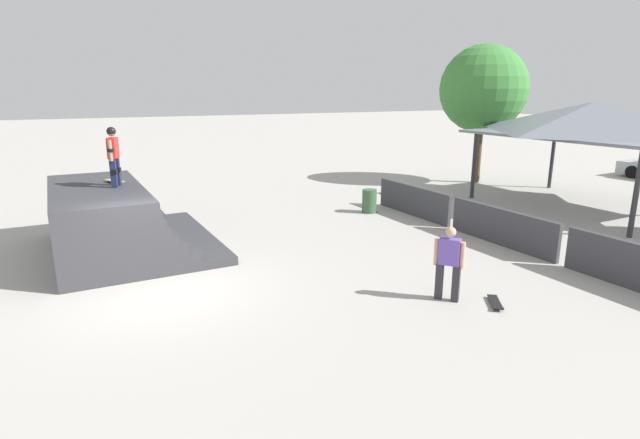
{
  "coord_description": "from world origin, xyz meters",
  "views": [
    {
      "loc": [
        10.83,
        -1.7,
        4.29
      ],
      "look_at": [
        -0.44,
        4.29,
        1.0
      ],
      "focal_mm": 28.0,
      "sensor_mm": 36.0,
      "label": 1
    }
  ],
  "objects_px": {
    "skater_on_deck": "(113,153)",
    "bystander_walking": "(449,260)",
    "skateboard_on_deck": "(115,181)",
    "skateboard_on_ground": "(495,303)",
    "trash_bin": "(369,201)",
    "tree_beside_pavilion": "(483,89)"
  },
  "relations": [
    {
      "from": "skater_on_deck",
      "to": "trash_bin",
      "type": "xyz_separation_m",
      "value": [
        -0.6,
        8.52,
        -2.3
      ]
    },
    {
      "from": "skateboard_on_ground",
      "to": "trash_bin",
      "type": "height_order",
      "value": "trash_bin"
    },
    {
      "from": "tree_beside_pavilion",
      "to": "trash_bin",
      "type": "relative_size",
      "value": 7.54
    },
    {
      "from": "skateboard_on_ground",
      "to": "trash_bin",
      "type": "xyz_separation_m",
      "value": [
        -8.05,
        2.2,
        0.37
      ]
    },
    {
      "from": "tree_beside_pavilion",
      "to": "trash_bin",
      "type": "xyz_separation_m",
      "value": [
        2.77,
        -8.04,
        -3.96
      ]
    },
    {
      "from": "skateboard_on_deck",
      "to": "skateboard_on_ground",
      "type": "xyz_separation_m",
      "value": [
        8.0,
        6.3,
        -1.82
      ]
    },
    {
      "from": "skateboard_on_deck",
      "to": "trash_bin",
      "type": "distance_m",
      "value": 8.63
    },
    {
      "from": "skateboard_on_deck",
      "to": "bystander_walking",
      "type": "bearing_deg",
      "value": 15.88
    },
    {
      "from": "trash_bin",
      "to": "tree_beside_pavilion",
      "type": "bearing_deg",
      "value": 108.99
    },
    {
      "from": "skater_on_deck",
      "to": "bystander_walking",
      "type": "height_order",
      "value": "skater_on_deck"
    },
    {
      "from": "bystander_walking",
      "to": "trash_bin",
      "type": "distance_m",
      "value": 7.92
    },
    {
      "from": "skateboard_on_ground",
      "to": "trash_bin",
      "type": "distance_m",
      "value": 8.35
    },
    {
      "from": "skater_on_deck",
      "to": "tree_beside_pavilion",
      "type": "height_order",
      "value": "tree_beside_pavilion"
    },
    {
      "from": "skateboard_on_ground",
      "to": "trash_bin",
      "type": "bearing_deg",
      "value": -159.16
    },
    {
      "from": "trash_bin",
      "to": "skateboard_on_deck",
      "type": "bearing_deg",
      "value": -89.68
    },
    {
      "from": "bystander_walking",
      "to": "trash_bin",
      "type": "bearing_deg",
      "value": -58.32
    },
    {
      "from": "skateboard_on_deck",
      "to": "skateboard_on_ground",
      "type": "relative_size",
      "value": 1.12
    },
    {
      "from": "skater_on_deck",
      "to": "bystander_walking",
      "type": "relative_size",
      "value": 0.98
    },
    {
      "from": "skateboard_on_deck",
      "to": "trash_bin",
      "type": "xyz_separation_m",
      "value": [
        -0.05,
        8.5,
        -1.45
      ]
    },
    {
      "from": "skateboard_on_deck",
      "to": "skateboard_on_ground",
      "type": "distance_m",
      "value": 10.34
    },
    {
      "from": "skateboard_on_deck",
      "to": "trash_bin",
      "type": "bearing_deg",
      "value": 68.7
    },
    {
      "from": "skater_on_deck",
      "to": "skateboard_on_deck",
      "type": "xyz_separation_m",
      "value": [
        -0.55,
        0.01,
        -0.85
      ]
    }
  ]
}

